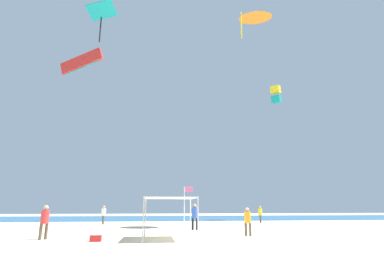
# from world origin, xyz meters

# --- Properties ---
(ground) EXTENTS (110.00, 110.00, 0.10)m
(ground) POSITION_xyz_m (0.00, 0.00, -0.05)
(ground) COLOR beige
(ocean_strip) EXTENTS (110.00, 19.71, 0.03)m
(ocean_strip) POSITION_xyz_m (0.00, 29.15, 0.01)
(ocean_strip) COLOR #28608C
(ocean_strip) RESTS_ON ground
(canopy_tent) EXTENTS (2.81, 3.40, 2.23)m
(canopy_tent) POSITION_xyz_m (-2.65, -0.29, 2.12)
(canopy_tent) COLOR #B2B2B7
(canopy_tent) RESTS_ON ground
(person_near_tent) EXTENTS (0.42, 0.47, 1.79)m
(person_near_tent) POSITION_xyz_m (-8.47, 13.94, 1.05)
(person_near_tent) COLOR brown
(person_near_tent) RESTS_ON ground
(person_leftmost) EXTENTS (0.47, 0.45, 1.91)m
(person_leftmost) POSITION_xyz_m (-0.41, 6.03, 1.12)
(person_leftmost) COLOR black
(person_leftmost) RESTS_ON ground
(person_central) EXTENTS (0.43, 0.43, 1.81)m
(person_central) POSITION_xyz_m (-9.42, 0.27, 1.06)
(person_central) COLOR brown
(person_central) RESTS_ON ground
(person_rightmost) EXTENTS (0.42, 0.46, 1.77)m
(person_rightmost) POSITION_xyz_m (7.63, 14.19, 1.04)
(person_rightmost) COLOR brown
(person_rightmost) RESTS_ON ground
(person_far_shore) EXTENTS (0.40, 0.40, 1.67)m
(person_far_shore) POSITION_xyz_m (2.16, 0.82, 0.98)
(person_far_shore) COLOR brown
(person_far_shore) RESTS_ON ground
(banner_flag) EXTENTS (0.61, 0.06, 3.02)m
(banner_flag) POSITION_xyz_m (-1.46, 2.63, 1.86)
(banner_flag) COLOR silver
(banner_flag) RESTS_ON ground
(cooler_box) EXTENTS (0.57, 0.37, 0.35)m
(cooler_box) POSITION_xyz_m (-6.41, -1.02, 0.18)
(cooler_box) COLOR red
(cooler_box) RESTS_ON ground
(kite_box_yellow) EXTENTS (1.78, 1.81, 2.71)m
(kite_box_yellow) POSITION_xyz_m (13.16, 20.83, 17.13)
(kite_box_yellow) COLOR yellow
(kite_diamond_teal) EXTENTS (3.15, 3.23, 4.40)m
(kite_diamond_teal) POSITION_xyz_m (-10.07, 13.17, 23.07)
(kite_diamond_teal) COLOR teal
(kite_delta_orange) EXTENTS (4.21, 4.25, 2.91)m
(kite_delta_orange) POSITION_xyz_m (6.50, 9.30, 21.37)
(kite_delta_orange) COLOR orange
(kite_parafoil_red) EXTENTS (5.37, 1.99, 3.35)m
(kite_parafoil_red) POSITION_xyz_m (-12.80, 17.07, 18.74)
(kite_parafoil_red) COLOR red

